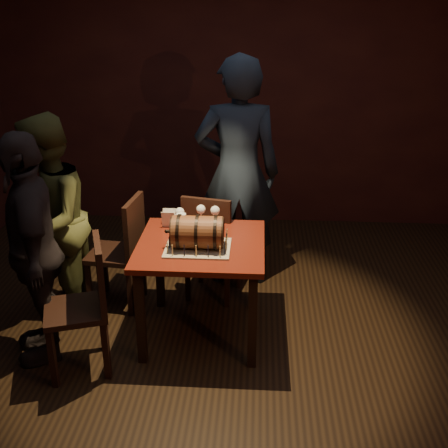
% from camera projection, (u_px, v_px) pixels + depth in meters
% --- Properties ---
extents(room_shell, '(5.04, 5.04, 2.80)m').
position_uv_depth(room_shell, '(211.00, 162.00, 3.57)').
color(room_shell, black).
rests_on(room_shell, ground).
extents(pub_table, '(0.90, 0.90, 0.75)m').
position_uv_depth(pub_table, '(201.00, 257.00, 4.03)').
color(pub_table, '#4A130C').
rests_on(pub_table, ground).
extents(cake_board, '(0.45, 0.35, 0.01)m').
position_uv_depth(cake_board, '(198.00, 248.00, 3.89)').
color(cake_board, gray).
rests_on(cake_board, pub_table).
extents(barrel_cake, '(0.41, 0.24, 0.24)m').
position_uv_depth(barrel_cake, '(197.00, 232.00, 3.84)').
color(barrel_cake, brown).
rests_on(barrel_cake, cake_board).
extents(birthday_candles, '(0.40, 0.30, 0.09)m').
position_uv_depth(birthday_candles, '(198.00, 242.00, 3.87)').
color(birthday_candles, '#DFD085').
rests_on(birthday_candles, cake_board).
extents(wine_glass_left, '(0.07, 0.07, 0.16)m').
position_uv_depth(wine_glass_left, '(180.00, 213.00, 4.20)').
color(wine_glass_left, silver).
rests_on(wine_glass_left, pub_table).
extents(wine_glass_mid, '(0.07, 0.07, 0.16)m').
position_uv_depth(wine_glass_mid, '(201.00, 210.00, 4.25)').
color(wine_glass_mid, silver).
rests_on(wine_glass_mid, pub_table).
extents(wine_glass_right, '(0.07, 0.07, 0.16)m').
position_uv_depth(wine_glass_right, '(215.00, 211.00, 4.23)').
color(wine_glass_right, silver).
rests_on(wine_glass_right, pub_table).
extents(pint_of_ale, '(0.07, 0.07, 0.15)m').
position_uv_depth(pint_of_ale, '(182.00, 224.00, 4.12)').
color(pint_of_ale, silver).
rests_on(pint_of_ale, pub_table).
extents(menu_card, '(0.10, 0.05, 0.13)m').
position_uv_depth(menu_card, '(169.00, 219.00, 4.24)').
color(menu_card, white).
rests_on(menu_card, pub_table).
extents(chair_back, '(0.48, 0.48, 0.93)m').
position_uv_depth(chair_back, '(210.00, 242.00, 4.55)').
color(chair_back, black).
rests_on(chair_back, ground).
extents(chair_left_rear, '(0.44, 0.44, 0.93)m').
position_uv_depth(chair_left_rear, '(124.00, 247.00, 4.47)').
color(chair_left_rear, black).
rests_on(chair_left_rear, ground).
extents(chair_left_front, '(0.51, 0.51, 0.93)m').
position_uv_depth(chair_left_front, '(87.00, 299.00, 3.70)').
color(chair_left_front, black).
rests_on(chair_left_front, ground).
extents(person_back, '(0.75, 0.52, 1.97)m').
position_uv_depth(person_back, '(238.00, 174.00, 4.71)').
color(person_back, black).
rests_on(person_back, ground).
extents(person_left_rear, '(0.67, 0.83, 1.61)m').
position_uv_depth(person_left_rear, '(49.00, 221.00, 4.21)').
color(person_left_rear, '#3E4221').
rests_on(person_left_rear, ground).
extents(person_left_front, '(0.72, 1.03, 1.62)m').
position_uv_depth(person_left_front, '(33.00, 249.00, 3.75)').
color(person_left_front, black).
rests_on(person_left_front, ground).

